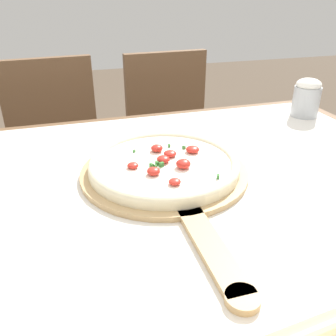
# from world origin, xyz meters

# --- Properties ---
(dining_table) EXTENTS (1.29, 1.05, 0.78)m
(dining_table) POSITION_xyz_m (0.00, 0.00, 0.67)
(dining_table) COLOR brown
(dining_table) RESTS_ON ground_plane
(towel_cloth) EXTENTS (1.21, 0.97, 0.00)m
(towel_cloth) POSITION_xyz_m (0.00, 0.00, 0.78)
(towel_cloth) COLOR silver
(towel_cloth) RESTS_ON dining_table
(pizza_peel) EXTENTS (0.37, 0.59, 0.01)m
(pizza_peel) POSITION_xyz_m (-0.01, 0.07, 0.79)
(pizza_peel) COLOR tan
(pizza_peel) RESTS_ON towel_cloth
(pizza) EXTENTS (0.33, 0.33, 0.04)m
(pizza) POSITION_xyz_m (-0.01, 0.09, 0.81)
(pizza) COLOR beige
(pizza) RESTS_ON pizza_peel
(chair_left) EXTENTS (0.43, 0.43, 0.90)m
(chair_left) POSITION_xyz_m (-0.26, 0.88, 0.52)
(chair_left) COLOR brown
(chair_left) RESTS_ON ground_plane
(chair_right) EXTENTS (0.42, 0.42, 0.90)m
(chair_right) POSITION_xyz_m (0.25, 0.88, 0.52)
(chair_right) COLOR brown
(chair_right) RESTS_ON ground_plane
(flour_cup) EXTENTS (0.08, 0.08, 0.12)m
(flour_cup) POSITION_xyz_m (0.53, 0.35, 0.84)
(flour_cup) COLOR #B2B7BC
(flour_cup) RESTS_ON towel_cloth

